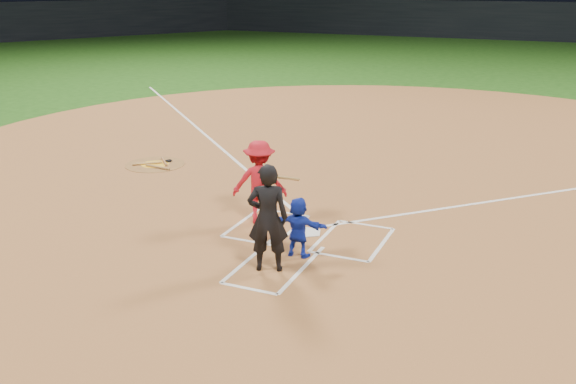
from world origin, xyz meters
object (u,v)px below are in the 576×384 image
at_px(on_deck_circle, 155,164).
at_px(catcher, 298,227).
at_px(batter_at_plate, 260,182).
at_px(umpire, 268,218).
at_px(home_plate, 309,232).

distance_m(on_deck_circle, catcher, 7.54).
bearing_deg(batter_at_plate, umpire, -60.61).
distance_m(home_plate, on_deck_circle, 6.71).
bearing_deg(home_plate, catcher, 102.13).
relative_size(catcher, batter_at_plate, 0.65).
relative_size(on_deck_circle, catcher, 1.43).
bearing_deg(home_plate, on_deck_circle, -27.06).
height_order(catcher, umpire, umpire).
height_order(on_deck_circle, batter_at_plate, batter_at_plate).
bearing_deg(batter_at_plate, home_plate, -7.98).
relative_size(on_deck_circle, batter_at_plate, 0.93).
bearing_deg(catcher, on_deck_circle, -32.28).
height_order(home_plate, batter_at_plate, batter_at_plate).
height_order(home_plate, catcher, catcher).
xyz_separation_m(on_deck_circle, batter_at_plate, (4.75, -2.88, 0.91)).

